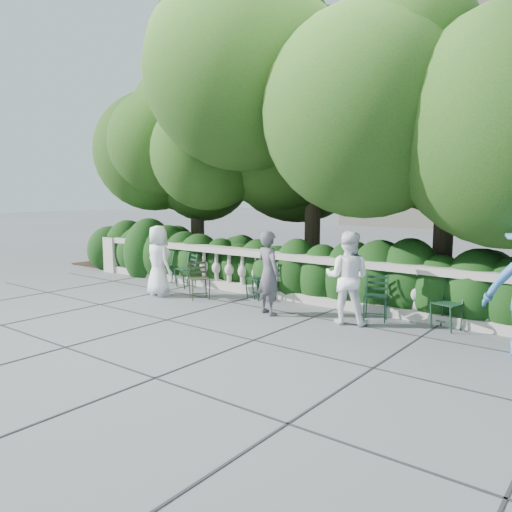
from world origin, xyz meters
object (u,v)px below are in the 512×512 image
Objects in this scene: chair_a at (158,283)px; chair_weathered at (201,300)px; person_businessman at (158,261)px; chair_b at (181,288)px; chair_c at (253,300)px; chair_f at (374,322)px; chair_e at (441,331)px; person_woman_grey at (269,273)px; person_casual_man at (347,278)px; chair_d at (259,301)px.

chair_weathered is (2.22, -0.75, 0.00)m from chair_a.
person_businessman is at bearing -26.05° from chair_a.
chair_c is at bearing 15.01° from chair_b.
chair_f is 0.54× the size of person_businessman.
chair_e is 4.86m from chair_weathered.
chair_f is at bearing -158.69° from person_businessman.
chair_b is at bearing 6.25° from person_woman_grey.
person_woman_grey is at bearing -58.80° from chair_weathered.
person_casual_man is at bearing 8.65° from chair_b.
chair_b and chair_e have the same top height.
chair_b is 1.00× the size of chair_c.
person_woman_grey is (1.84, -0.08, 0.79)m from chair_weathered.
chair_f is 3.73m from chair_weathered.
chair_a is at bearing -20.96° from person_casual_man.
person_businessman is 0.98× the size of person_woman_grey.
chair_weathered is at bearing -129.08° from chair_c.
chair_c is 2.84m from chair_f.
chair_d is 1.39m from person_woman_grey.
chair_d is 1.00× the size of chair_f.
chair_b is 1.00× the size of chair_e.
chair_a is 1.00× the size of chair_d.
chair_f is at bearing 7.92° from chair_c.
person_woman_grey reaches higher than chair_a.
chair_b is 1.00× the size of chair_weathered.
chair_b is 2.35m from chair_d.
chair_e is at bearing -144.62° from person_woman_grey.
chair_c is 1.00× the size of chair_f.
chair_weathered is 0.53× the size of person_woman_grey.
person_businessman is (-5.88, -0.97, 0.78)m from chair_e.
chair_d is at bearing -164.68° from chair_e.
person_woman_grey is at bearing -149.64° from chair_e.
chair_c is 1.11m from chair_weathered.
chair_b is 1.21m from person_businessman.
person_casual_man is (2.29, -0.47, 0.82)m from chair_d.
chair_d is at bearing 14.78° from chair_b.
person_casual_man is (-1.49, -0.51, 0.82)m from chair_e.
person_woman_grey is at bearing 0.58° from chair_b.
chair_c is 0.53× the size of person_woman_grey.
chair_b is at bearing -164.64° from chair_e.
person_casual_man reaches higher than person_woman_grey.
chair_e and chair_f have the same top height.
chair_c is at bearing -18.92° from person_woman_grey.
chair_b is 1.00× the size of chair_f.
chair_f is (5.01, -0.09, 0.00)m from chair_b.
person_businessman reaches higher than chair_b.
chair_b is at bearing -21.04° from person_casual_man.
chair_c and chair_d have the same top height.
person_woman_grey is (4.06, -0.83, 0.79)m from chair_a.
chair_d is 1.00× the size of chair_e.
chair_e is at bearing 11.18° from chair_c.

